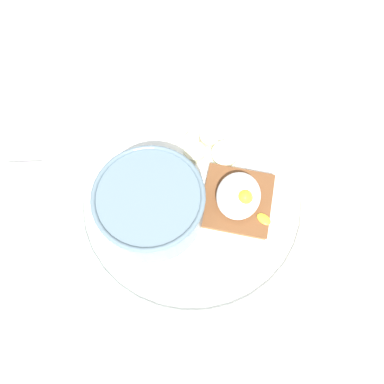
{
  "coord_description": "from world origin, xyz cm",
  "views": [
    {
      "loc": [
        -16.87,
        -4.58,
        47.61
      ],
      "look_at": [
        0.0,
        0.0,
        5.0
      ],
      "focal_mm": 35.0,
      "sensor_mm": 36.0,
      "label": 1
    }
  ],
  "objects_px": {
    "banana_slice_right": "(209,138)",
    "banana_slice_back": "(178,130)",
    "poached_egg": "(239,196)",
    "banana_slice_left": "(225,154)",
    "toast_slice": "(237,200)",
    "knife": "(48,163)",
    "banana_slice_front": "(194,152)",
    "oatmeal_bowl": "(151,205)"
  },
  "relations": [
    {
      "from": "banana_slice_front",
      "to": "banana_slice_right",
      "type": "relative_size",
      "value": 1.32
    },
    {
      "from": "banana_slice_right",
      "to": "knife",
      "type": "relative_size",
      "value": 0.24
    },
    {
      "from": "poached_egg",
      "to": "banana_slice_left",
      "type": "height_order",
      "value": "poached_egg"
    },
    {
      "from": "banana_slice_back",
      "to": "banana_slice_right",
      "type": "relative_size",
      "value": 1.3
    },
    {
      "from": "oatmeal_bowl",
      "to": "banana_slice_right",
      "type": "height_order",
      "value": "oatmeal_bowl"
    },
    {
      "from": "banana_slice_back",
      "to": "knife",
      "type": "bearing_deg",
      "value": 119.76
    },
    {
      "from": "knife",
      "to": "banana_slice_left",
      "type": "bearing_deg",
      "value": -73.01
    },
    {
      "from": "poached_egg",
      "to": "banana_slice_left",
      "type": "relative_size",
      "value": 1.81
    },
    {
      "from": "toast_slice",
      "to": "poached_egg",
      "type": "xyz_separation_m",
      "value": [
        -0.0,
        -0.0,
        0.02
      ]
    },
    {
      "from": "banana_slice_front",
      "to": "knife",
      "type": "xyz_separation_m",
      "value": [
        -0.06,
        0.19,
        -0.01
      ]
    },
    {
      "from": "oatmeal_bowl",
      "to": "banana_slice_left",
      "type": "distance_m",
      "value": 0.12
    },
    {
      "from": "banana_slice_front",
      "to": "banana_slice_left",
      "type": "height_order",
      "value": "banana_slice_left"
    },
    {
      "from": "poached_egg",
      "to": "knife",
      "type": "relative_size",
      "value": 0.62
    },
    {
      "from": "toast_slice",
      "to": "poached_egg",
      "type": "bearing_deg",
      "value": -115.8
    },
    {
      "from": "oatmeal_bowl",
      "to": "banana_slice_left",
      "type": "relative_size",
      "value": 3.13
    },
    {
      "from": "oatmeal_bowl",
      "to": "banana_slice_right",
      "type": "relative_size",
      "value": 4.42
    },
    {
      "from": "poached_egg",
      "to": "knife",
      "type": "height_order",
      "value": "poached_egg"
    },
    {
      "from": "banana_slice_right",
      "to": "banana_slice_back",
      "type": "bearing_deg",
      "value": 87.7
    },
    {
      "from": "banana_slice_front",
      "to": "banana_slice_back",
      "type": "relative_size",
      "value": 1.01
    },
    {
      "from": "banana_slice_left",
      "to": "poached_egg",
      "type": "bearing_deg",
      "value": -153.01
    },
    {
      "from": "poached_egg",
      "to": "banana_slice_front",
      "type": "xyz_separation_m",
      "value": [
        0.05,
        0.07,
        -0.02
      ]
    },
    {
      "from": "toast_slice",
      "to": "banana_slice_left",
      "type": "distance_m",
      "value": 0.07
    },
    {
      "from": "poached_egg",
      "to": "banana_slice_left",
      "type": "bearing_deg",
      "value": 26.99
    },
    {
      "from": "toast_slice",
      "to": "banana_slice_front",
      "type": "bearing_deg",
      "value": 52.63
    },
    {
      "from": "banana_slice_back",
      "to": "banana_slice_right",
      "type": "height_order",
      "value": "banana_slice_right"
    },
    {
      "from": "banana_slice_right",
      "to": "knife",
      "type": "xyz_separation_m",
      "value": [
        -0.09,
        0.2,
        -0.01
      ]
    },
    {
      "from": "banana_slice_back",
      "to": "banana_slice_right",
      "type": "bearing_deg",
      "value": -92.3
    },
    {
      "from": "oatmeal_bowl",
      "to": "banana_slice_front",
      "type": "xyz_separation_m",
      "value": [
        0.09,
        -0.03,
        -0.02
      ]
    },
    {
      "from": "oatmeal_bowl",
      "to": "toast_slice",
      "type": "distance_m",
      "value": 0.11
    },
    {
      "from": "toast_slice",
      "to": "banana_slice_back",
      "type": "bearing_deg",
      "value": 51.23
    },
    {
      "from": "poached_egg",
      "to": "banana_slice_back",
      "type": "bearing_deg",
      "value": 51.34
    },
    {
      "from": "toast_slice",
      "to": "banana_slice_left",
      "type": "bearing_deg",
      "value": 26.42
    },
    {
      "from": "toast_slice",
      "to": "banana_slice_back",
      "type": "relative_size",
      "value": 2.38
    },
    {
      "from": "poached_egg",
      "to": "banana_slice_right",
      "type": "height_order",
      "value": "poached_egg"
    },
    {
      "from": "banana_slice_left",
      "to": "banana_slice_right",
      "type": "height_order",
      "value": "same"
    },
    {
      "from": "toast_slice",
      "to": "banana_slice_front",
      "type": "distance_m",
      "value": 0.09
    },
    {
      "from": "toast_slice",
      "to": "banana_slice_right",
      "type": "xyz_separation_m",
      "value": [
        0.08,
        0.06,
        -0.0
      ]
    },
    {
      "from": "banana_slice_front",
      "to": "toast_slice",
      "type": "bearing_deg",
      "value": -127.37
    },
    {
      "from": "oatmeal_bowl",
      "to": "banana_slice_right",
      "type": "distance_m",
      "value": 0.13
    },
    {
      "from": "banana_slice_left",
      "to": "knife",
      "type": "height_order",
      "value": "banana_slice_left"
    },
    {
      "from": "banana_slice_left",
      "to": "knife",
      "type": "bearing_deg",
      "value": 106.99
    },
    {
      "from": "banana_slice_back",
      "to": "knife",
      "type": "xyz_separation_m",
      "value": [
        -0.09,
        0.16,
        -0.01
      ]
    }
  ]
}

